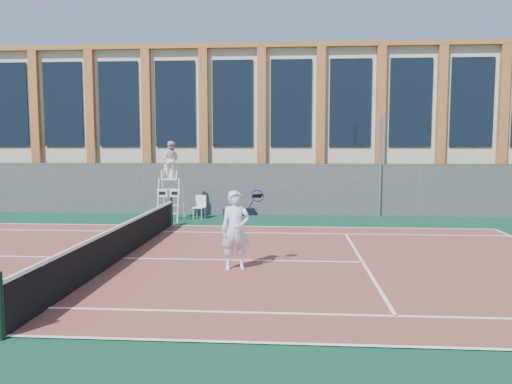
# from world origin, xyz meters

# --- Properties ---
(ground) EXTENTS (120.00, 120.00, 0.00)m
(ground) POSITION_xyz_m (0.00, 0.00, 0.00)
(ground) COLOR #233814
(apron) EXTENTS (36.00, 20.00, 0.01)m
(apron) POSITION_xyz_m (0.00, 1.00, 0.01)
(apron) COLOR #0D3A22
(apron) RESTS_ON ground
(tennis_court) EXTENTS (23.77, 10.97, 0.02)m
(tennis_court) POSITION_xyz_m (0.00, 0.00, 0.02)
(tennis_court) COLOR brown
(tennis_court) RESTS_ON apron
(tennis_net) EXTENTS (0.10, 11.30, 1.10)m
(tennis_net) POSITION_xyz_m (0.00, 0.00, 0.54)
(tennis_net) COLOR black
(tennis_net) RESTS_ON ground
(fence) EXTENTS (40.00, 0.06, 2.20)m
(fence) POSITION_xyz_m (0.00, 8.80, 1.10)
(fence) COLOR #595E60
(fence) RESTS_ON ground
(hedge) EXTENTS (40.00, 1.40, 2.20)m
(hedge) POSITION_xyz_m (0.00, 10.00, 1.10)
(hedge) COLOR black
(hedge) RESTS_ON ground
(building) EXTENTS (45.00, 10.60, 8.22)m
(building) POSITION_xyz_m (0.00, 17.95, 4.15)
(building) COLOR beige
(building) RESTS_ON ground
(steel_pole) EXTENTS (0.12, 0.12, 4.30)m
(steel_pole) POSITION_xyz_m (8.33, 8.70, 2.15)
(steel_pole) COLOR #9EA0A5
(steel_pole) RESTS_ON ground
(umpire_chair) EXTENTS (0.91, 1.40, 3.26)m
(umpire_chair) POSITION_xyz_m (-0.36, 7.04, 2.38)
(umpire_chair) COLOR white
(umpire_chair) RESTS_ON ground
(plastic_chair) EXTENTS (0.54, 0.54, 0.97)m
(plastic_chair) POSITION_xyz_m (0.75, 7.48, 0.58)
(plastic_chair) COLOR silver
(plastic_chair) RESTS_ON apron
(sports_bag_near) EXTENTS (0.77, 0.55, 0.30)m
(sports_bag_near) POSITION_xyz_m (2.58, 8.57, 0.16)
(sports_bag_near) COLOR black
(sports_bag_near) RESTS_ON apron
(sports_bag_far) EXTENTS (0.68, 0.45, 0.25)m
(sports_bag_far) POSITION_xyz_m (1.91, 8.60, 0.14)
(sports_bag_far) COLOR black
(sports_bag_far) RESTS_ON apron
(tennis_player) EXTENTS (1.10, 0.78, 1.94)m
(tennis_player) POSITION_xyz_m (3.19, -0.96, 1.00)
(tennis_player) COLOR #D2DEFC
(tennis_player) RESTS_ON tennis_court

